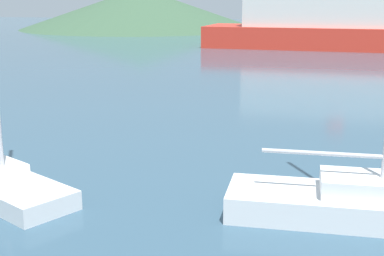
{
  "coord_description": "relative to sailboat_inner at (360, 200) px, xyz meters",
  "views": [
    {
      "loc": [
        4.39,
        -0.69,
        4.92
      ],
      "look_at": [
        0.84,
        14.0,
        1.2
      ],
      "focal_mm": 50.0,
      "sensor_mm": 36.0,
      "label": 1
    }
  ],
  "objects": [
    {
      "name": "hill_west",
      "position": [
        -29.42,
        70.55,
        2.67
      ],
      "size": [
        37.52,
        37.52,
        6.28
      ],
      "color": "#38563D",
      "rests_on": "ground_plane"
    },
    {
      "name": "ferry_distant",
      "position": [
        0.67,
        42.54,
        2.45
      ],
      "size": [
        26.52,
        8.26,
        8.19
      ],
      "rotation": [
        0.0,
        0.0,
        -0.05
      ],
      "color": "red",
      "rests_on": "ground_plane"
    },
    {
      "name": "sailboat_inner",
      "position": [
        0.0,
        0.0,
        0.0
      ],
      "size": [
        6.01,
        2.03,
        10.51
      ],
      "rotation": [
        0.0,
        0.0,
        0.04
      ],
      "color": "white",
      "rests_on": "ground_plane"
    }
  ]
}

